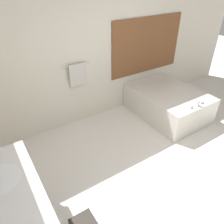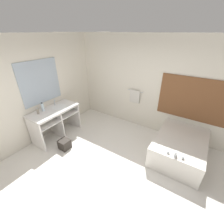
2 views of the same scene
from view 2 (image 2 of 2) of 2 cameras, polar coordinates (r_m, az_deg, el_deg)
ground_plane at (r=3.55m, az=-3.99°, el=-21.96°), size 16.00×16.00×0.00m
wall_back_with_blinds at (r=4.44m, az=13.49°, el=9.54°), size 7.40×0.13×2.70m
wall_left_with_mirror at (r=4.28m, az=-29.48°, el=5.99°), size 0.08×7.40×2.70m
vanity_counter at (r=4.46m, az=-20.60°, el=-1.56°), size 0.64×1.31×0.86m
sink_faucet at (r=4.54m, az=-21.03°, el=3.45°), size 0.09×0.04×0.18m
bathtub at (r=4.02m, az=24.32°, el=-11.87°), size 1.09×1.52×0.65m
water_bottle_1 at (r=4.32m, az=-24.91°, el=1.71°), size 0.07×0.07×0.24m
soap_dispenser at (r=4.24m, az=-26.40°, el=0.28°), size 0.06×0.06×0.17m
waste_bin at (r=4.18m, az=-17.60°, el=-11.60°), size 0.26×0.26×0.26m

